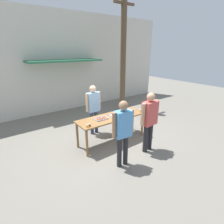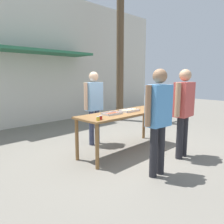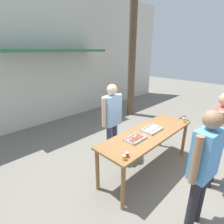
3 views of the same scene
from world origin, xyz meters
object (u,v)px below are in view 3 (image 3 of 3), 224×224
Objects in this scene: condiment_jar_mustard at (124,158)px; person_customer_holding_hotdog at (204,162)px; person_server_behind_table at (112,116)px; condiment_jar_ketchup at (127,155)px; person_customer_with_cup at (219,133)px; food_tray_sausages at (135,139)px; beer_cup at (183,120)px; food_tray_buns at (152,129)px; utility_pole at (133,40)px.

condiment_jar_mustard is 1.06m from person_customer_holding_hotdog.
condiment_jar_ketchup is at bearing -126.23° from person_server_behind_table.
person_server_behind_table is 0.98× the size of person_customer_with_cup.
beer_cup reaches higher than food_tray_sausages.
condiment_jar_mustard is at bearing -156.63° from food_tray_sausages.
food_tray_sausages is 0.89m from person_server_behind_table.
food_tray_buns is 1.19m from condiment_jar_mustard.
food_tray_sausages is 0.54m from food_tray_buns.
utility_pole is (2.84, 2.43, 1.85)m from food_tray_sausages.
beer_cup is 0.06× the size of person_customer_holding_hotdog.
condiment_jar_mustard is (-1.16, -0.26, 0.02)m from food_tray_buns.
person_customer_holding_hotdog is at bearing -101.28° from person_server_behind_table.
utility_pole reaches higher than condiment_jar_ketchup.
utility_pole is (2.30, 2.43, 1.84)m from food_tray_buns.
condiment_jar_mustard is 0.73× the size of beer_cup.
person_server_behind_table reaches higher than beer_cup.
condiment_jar_mustard reaches higher than food_tray_sausages.
condiment_jar_mustard is 4.75m from utility_pole.
beer_cup is at bearing -10.29° from food_tray_sausages.
food_tray_buns is (0.54, -0.00, 0.01)m from food_tray_sausages.
person_customer_with_cup is (1.06, 0.11, -0.00)m from person_customer_holding_hotdog.
person_server_behind_table is (-0.31, 0.84, 0.16)m from food_tray_buns.
person_customer_with_cup reaches higher than food_tray_buns.
person_server_behind_table reaches higher than food_tray_buns.
food_tray_buns is at bearing -113.17° from person_customer_holding_hotdog.
condiment_jar_ketchup is at bearing 179.62° from beer_cup.
person_customer_holding_hotdog is 4.98m from utility_pole.
person_customer_with_cup reaches higher than condiment_jar_ketchup.
condiment_jar_ketchup is 0.04× the size of person_server_behind_table.
utility_pole is at bearing 62.15° from beer_cup.
person_customer_holding_hotdog is (-1.56, -0.94, 0.13)m from beer_cup.
person_server_behind_table is 2.05m from person_customer_with_cup.
food_tray_sausages is 0.23× the size of person_server_behind_table.
utility_pole is at bearing 40.46° from food_tray_sausages.
condiment_jar_ketchup is 1.04m from person_customer_holding_hotdog.
utility_pole is (3.46, 2.69, 1.82)m from condiment_jar_mustard.
person_server_behind_table is at bearing 110.28° from food_tray_buns.
person_customer_holding_hotdog is (0.48, -0.93, 0.15)m from condiment_jar_mustard.
person_customer_with_cup reaches higher than food_tray_sausages.
condiment_jar_mustard is at bearing -56.33° from person_customer_holding_hotdog.
food_tray_sausages is 1.44m from person_customer_with_cup.
person_customer_holding_hotdog is 0.33× the size of utility_pole.
beer_cup is at bearing -124.34° from person_customer_with_cup.
utility_pole is (1.42, 2.69, 1.81)m from beer_cup.
beer_cup reaches higher than condiment_jar_mustard.
person_customer_with_cup is at bearing -121.10° from beer_cup.
condiment_jar_mustard is 2.04m from beer_cup.
condiment_jar_ketchup is (0.08, 0.02, 0.00)m from condiment_jar_mustard.
person_customer_with_cup is at bearing -28.22° from condiment_jar_mustard.
food_tray_buns is 0.08× the size of utility_pole.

